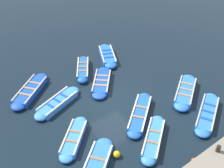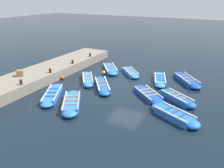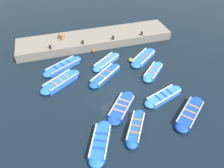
# 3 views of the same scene
# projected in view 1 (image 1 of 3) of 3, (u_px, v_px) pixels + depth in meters

# --- Properties ---
(ground_plane) EXTENTS (120.00, 120.00, 0.00)m
(ground_plane) POSITION_uv_depth(u_px,v_px,m) (113.00, 102.00, 16.10)
(ground_plane) COLOR black
(boat_near_quay) EXTENTS (3.39, 2.18, 0.46)m
(boat_near_quay) POSITION_uv_depth(u_px,v_px,m) (107.00, 56.00, 19.81)
(boat_near_quay) COLOR blue
(boat_near_quay) RESTS_ON ground
(boat_far_corner) EXTENTS (3.04, 2.28, 0.47)m
(boat_far_corner) POSITION_uv_depth(u_px,v_px,m) (83.00, 69.00, 18.46)
(boat_far_corner) COLOR #1E59AD
(boat_far_corner) RESTS_ON ground
(boat_outer_left) EXTENTS (2.80, 3.60, 0.47)m
(boat_outer_left) POSITION_uv_depth(u_px,v_px,m) (185.00, 92.00, 16.53)
(boat_outer_left) COLOR blue
(boat_outer_left) RESTS_ON ground
(boat_end_of_row) EXTENTS (2.59, 3.74, 0.41)m
(boat_end_of_row) POSITION_uv_depth(u_px,v_px,m) (207.00, 114.00, 15.06)
(boat_end_of_row) COLOR blue
(boat_end_of_row) RESTS_ON ground
(boat_mid_row) EXTENTS (1.89, 3.55, 0.41)m
(boat_mid_row) POSITION_uv_depth(u_px,v_px,m) (58.00, 103.00, 15.79)
(boat_mid_row) COLOR #3884E0
(boat_mid_row) RESTS_ON ground
(boat_alongside) EXTENTS (2.94, 3.43, 0.40)m
(boat_alongside) POSITION_uv_depth(u_px,v_px,m) (140.00, 114.00, 15.05)
(boat_alongside) COLOR #1E59AD
(boat_alongside) RESTS_ON ground
(boat_drifting) EXTENTS (2.68, 2.78, 0.39)m
(boat_drifting) POSITION_uv_depth(u_px,v_px,m) (74.00, 138.00, 13.68)
(boat_drifting) COLOR #3884E0
(boat_drifting) RESTS_ON ground
(boat_broadside) EXTENTS (3.18, 2.93, 0.38)m
(boat_broadside) POSITION_uv_depth(u_px,v_px,m) (102.00, 82.00, 17.36)
(boat_broadside) COLOR #1947B7
(boat_broadside) RESTS_ON ground
(boat_inner_gap) EXTENTS (3.02, 3.47, 0.43)m
(boat_inner_gap) POSITION_uv_depth(u_px,v_px,m) (30.00, 91.00, 16.64)
(boat_inner_gap) COLOR #1947B7
(boat_inner_gap) RESTS_ON ground
(boat_stern_in) EXTENTS (2.64, 3.16, 0.41)m
(boat_stern_in) POSITION_uv_depth(u_px,v_px,m) (153.00, 139.00, 13.63)
(boat_stern_in) COLOR #3884E0
(boat_stern_in) RESTS_ON ground
(boat_outer_right) EXTENTS (2.96, 3.37, 0.41)m
(boat_outer_right) POSITION_uv_depth(u_px,v_px,m) (95.00, 168.00, 12.30)
(boat_outer_right) COLOR blue
(boat_outer_right) RESTS_ON ground
(bollard_mid_south) EXTENTS (0.20, 0.20, 0.35)m
(bollard_mid_south) POSITION_uv_depth(u_px,v_px,m) (218.00, 149.00, 12.17)
(bollard_mid_south) COLOR black
(bollard_mid_south) RESTS_ON quay_wall
(buoy_orange_near) EXTENTS (0.30, 0.30, 0.30)m
(buoy_orange_near) POSITION_uv_depth(u_px,v_px,m) (194.00, 161.00, 12.60)
(buoy_orange_near) COLOR #E05119
(buoy_orange_near) RESTS_ON ground
(buoy_yellow_far) EXTENTS (0.35, 0.35, 0.35)m
(buoy_yellow_far) POSITION_uv_depth(u_px,v_px,m) (117.00, 154.00, 12.88)
(buoy_yellow_far) COLOR #EAB214
(buoy_yellow_far) RESTS_ON ground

